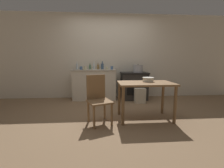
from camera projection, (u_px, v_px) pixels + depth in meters
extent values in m
plane|color=#896B4C|center=(114.00, 113.00, 3.29)|extent=(14.00, 14.00, 0.00)
cube|color=beige|center=(109.00, 57.00, 4.66)|extent=(8.00, 0.07, 2.55)
cube|color=beige|center=(94.00, 85.00, 4.48)|extent=(1.25, 0.48, 0.86)
cube|color=#B6AD9C|center=(94.00, 70.00, 4.41)|extent=(1.28, 0.51, 0.03)
cube|color=#2D2B28|center=(134.00, 86.00, 4.52)|extent=(0.74, 0.57, 0.77)
cube|color=black|center=(134.00, 73.00, 4.46)|extent=(0.78, 0.61, 0.04)
cube|color=black|center=(136.00, 90.00, 4.24)|extent=(0.52, 0.01, 0.32)
cube|color=olive|center=(146.00, 83.00, 2.88)|extent=(1.05, 0.64, 0.03)
cylinder|color=brown|center=(123.00, 106.00, 2.64)|extent=(0.06, 0.06, 0.70)
cylinder|color=brown|center=(175.00, 105.00, 2.70)|extent=(0.06, 0.06, 0.70)
cylinder|color=brown|center=(119.00, 99.00, 3.18)|extent=(0.06, 0.06, 0.70)
cylinder|color=brown|center=(163.00, 98.00, 3.24)|extent=(0.06, 0.06, 0.70)
cube|color=olive|center=(100.00, 102.00, 2.69)|extent=(0.52, 0.52, 0.03)
cube|color=olive|center=(96.00, 87.00, 2.82)|extent=(0.35, 0.16, 0.46)
cylinder|color=olive|center=(94.00, 118.00, 2.51)|extent=(0.04, 0.04, 0.40)
cylinder|color=olive|center=(112.00, 115.00, 2.65)|extent=(0.04, 0.04, 0.40)
cylinder|color=olive|center=(88.00, 112.00, 2.80)|extent=(0.04, 0.04, 0.40)
cylinder|color=olive|center=(105.00, 109.00, 2.94)|extent=(0.04, 0.04, 0.40)
cube|color=beige|center=(140.00, 96.00, 4.10)|extent=(0.29, 0.20, 0.40)
cylinder|color=#A8A8AD|center=(138.00, 69.00, 4.41)|extent=(0.28, 0.28, 0.20)
cylinder|color=#A8A8AD|center=(138.00, 65.00, 4.40)|extent=(0.29, 0.29, 0.02)
sphere|color=black|center=(138.00, 64.00, 4.39)|extent=(0.02, 0.02, 0.02)
cylinder|color=silver|center=(148.00, 80.00, 2.97)|extent=(0.21, 0.21, 0.09)
cylinder|color=beige|center=(148.00, 78.00, 2.96)|extent=(0.23, 0.23, 0.01)
cylinder|color=olive|center=(98.00, 67.00, 4.55)|extent=(0.06, 0.06, 0.14)
cylinder|color=olive|center=(98.00, 64.00, 4.54)|extent=(0.02, 0.02, 0.06)
cylinder|color=#3D5675|center=(102.00, 66.00, 4.50)|extent=(0.08, 0.08, 0.17)
cylinder|color=#3D5675|center=(102.00, 62.00, 4.48)|extent=(0.03, 0.03, 0.07)
cylinder|color=#517F5B|center=(90.00, 67.00, 4.51)|extent=(0.06, 0.06, 0.12)
cylinder|color=#517F5B|center=(90.00, 64.00, 4.50)|extent=(0.02, 0.02, 0.05)
cylinder|color=silver|center=(77.00, 67.00, 4.51)|extent=(0.06, 0.06, 0.17)
cylinder|color=silver|center=(77.00, 63.00, 4.49)|extent=(0.02, 0.02, 0.06)
cylinder|color=silver|center=(94.00, 66.00, 4.45)|extent=(0.06, 0.06, 0.18)
cylinder|color=silver|center=(94.00, 62.00, 4.43)|extent=(0.02, 0.02, 0.07)
cylinder|color=beige|center=(107.00, 68.00, 4.37)|extent=(0.08, 0.08, 0.09)
cylinder|color=#4C6B99|center=(81.00, 68.00, 4.34)|extent=(0.08, 0.08, 0.09)
cylinder|color=beige|center=(85.00, 68.00, 4.29)|extent=(0.09, 0.09, 0.10)
cylinder|color=#4C6B99|center=(112.00, 68.00, 4.39)|extent=(0.08, 0.08, 0.10)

